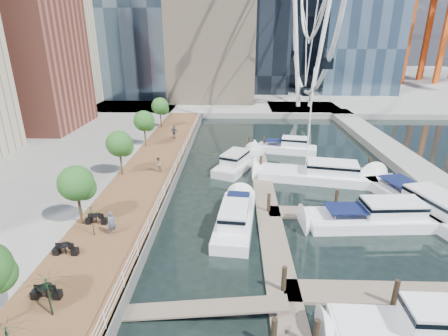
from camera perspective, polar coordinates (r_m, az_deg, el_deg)
The scene contains 16 objects.
ground at distance 23.62m, azimuth 1.43°, elevation -16.37°, with size 520.00×520.00×0.00m, color black.
boardwalk at distance 37.63m, azimuth -12.24°, elevation -1.24°, with size 6.00×60.00×1.00m, color brown.
seawall at distance 37.03m, azimuth -7.72°, elevation -1.31°, with size 0.25×60.00×1.00m, color #595954.
land_far at distance 121.64m, azimuth 1.79°, elevation 14.14°, with size 200.00×114.00×1.00m, color gray.
breakwater at distance 45.80m, azimuth 27.53°, elevation 0.80°, with size 4.00×60.00×1.00m, color gray.
pier at distance 73.52m, azimuth 12.86°, elevation 9.37°, with size 14.00×12.00×1.00m, color gray.
railing at distance 36.68m, azimuth -7.95°, elevation 0.18°, with size 0.10×60.00×1.05m, color white, non-canonical shape.
floating_docks at distance 32.92m, azimuth 15.62°, elevation -4.82°, with size 16.00×34.00×2.60m.
street_trees at distance 36.18m, azimuth -16.75°, elevation 3.82°, with size 2.60×42.60×4.60m.
cafe_tables at distance 23.61m, azimuth -25.65°, elevation -14.64°, with size 2.50×13.70×0.74m.
yacht_foreground at distance 30.95m, azimuth 23.28°, elevation -8.55°, with size 3.15×11.77×2.15m, color white, non-canonical shape.
pedestrian_near at distance 26.11m, azimuth -17.83°, elevation -8.61°, with size 0.65×0.43×1.78m, color #4B5464.
pedestrian_mid at distance 36.74m, azimuth -10.71°, elevation 0.61°, with size 0.84×0.65×1.72m, color gray.
pedestrian_far at distance 48.99m, azimuth -8.13°, elevation 5.84°, with size 1.03×0.43×1.76m, color #32383F.
moored_yachts at distance 36.30m, azimuth 15.22°, elevation -3.19°, with size 22.70×33.59×11.50m.
cafe_seating at distance 21.99m, azimuth -25.03°, elevation -14.95°, with size 3.98×13.27×2.31m.
Camera 1 is at (0.01, -18.87, 14.21)m, focal length 28.00 mm.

